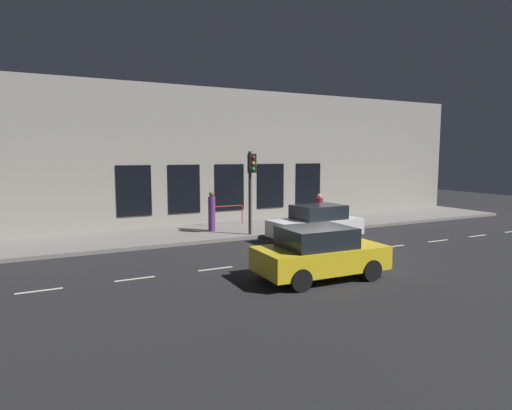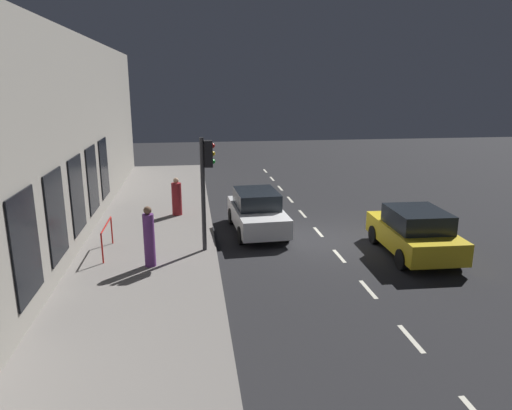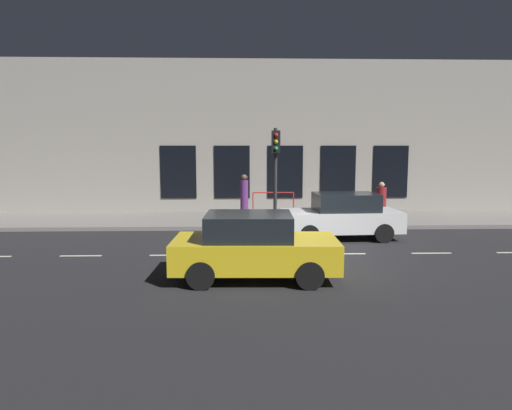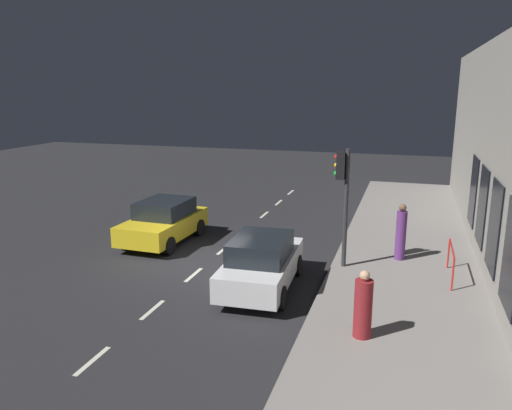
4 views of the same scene
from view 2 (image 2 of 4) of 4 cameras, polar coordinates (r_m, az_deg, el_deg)
name	(u,v)px [view 2 (image 2 of 4)]	position (r m, az deg, el deg)	size (l,w,h in m)	color
ground_plane	(326,240)	(17.20, 8.48, -4.29)	(60.00, 60.00, 0.00)	#232326
sidewalk	(150,247)	(16.58, -12.81, -4.96)	(4.50, 32.00, 0.15)	gray
building_facade	(62,146)	(16.23, -22.57, 6.70)	(0.65, 32.00, 7.23)	gray
lane_centre_line	(318,232)	(18.11, 7.60, -3.27)	(0.12, 27.20, 0.01)	beige
traffic_light	(206,174)	(15.08, -6.09, 3.79)	(0.49, 0.32, 3.73)	#2D2D30
parked_car_0	(257,212)	(17.79, 0.12, -0.83)	(1.99, 4.12, 1.58)	silver
parked_car_1	(414,232)	(16.24, 18.74, -3.14)	(2.07, 3.98, 1.58)	gold
pedestrian_0	(149,238)	(14.40, -12.88, -3.96)	(0.44, 0.44, 1.87)	#5B2D70
pedestrian_1	(177,198)	(19.85, -9.63, 0.84)	(0.45, 0.45, 1.59)	maroon
red_railing	(107,232)	(15.92, -17.72, -3.15)	(0.05, 1.91, 0.97)	red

